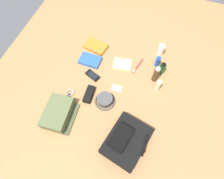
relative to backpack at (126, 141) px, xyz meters
The scene contains 17 objects.
ground_plane 0.41m from the backpack, 147.27° to the right, with size 2.64×2.02×0.02m, color #A26F43.
backpack is the anchor object (origin of this frame).
toiletry_pouch 0.52m from the backpack, 93.46° to the right, with size 0.27×0.23×0.09m.
bucket_hat 0.34m from the backpack, 135.45° to the right, with size 0.16×0.16×0.06m.
toothpaste_tube 0.83m from the backpack, behind, with size 0.05×0.05×0.12m.
deodorant_spray 0.70m from the backpack, behind, with size 0.04×0.04×0.11m.
shampoo_bottle 0.65m from the backpack, behind, with size 0.05×0.05×0.11m.
cologne_bottle 0.56m from the backpack, behind, with size 0.04×0.04×0.16m.
lotion_bottle 0.49m from the backpack, 167.43° to the left, with size 0.03×0.03×0.13m.
paperback_novel 0.87m from the backpack, 144.91° to the right, with size 0.16×0.21×0.03m.
travel_guidebook 0.74m from the backpack, 138.60° to the right, with size 0.12×0.18×0.03m.
cell_phone 0.60m from the backpack, 135.74° to the right, with size 0.10×0.14×0.01m.
media_player 0.43m from the backpack, 153.17° to the right, with size 0.05×0.09×0.01m.
wristwatch 0.57m from the backpack, 112.97° to the right, with size 0.07×0.06×0.01m.
toothbrush 0.64m from the backpack, behind, with size 0.16×0.05×0.02m.
notepad 0.65m from the backpack, 160.17° to the right, with size 0.11×0.15×0.02m, color beige.
sunglasses_case 0.45m from the backpack, 124.01° to the right, with size 0.14×0.06×0.04m, color black.
Camera 1 is at (0.62, 0.22, 1.33)m, focal length 30.37 mm.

